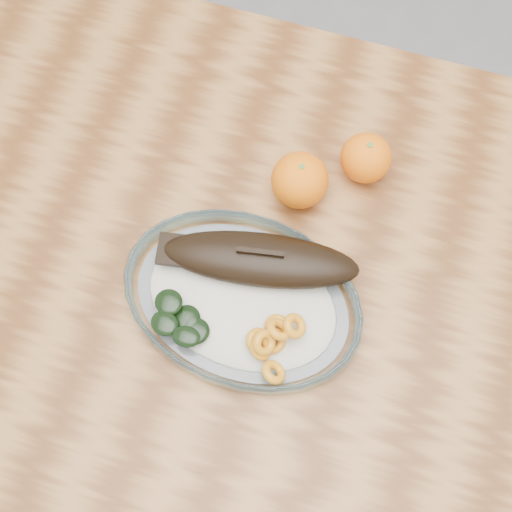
# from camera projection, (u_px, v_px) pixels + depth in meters

# --- Properties ---
(ground) EXTENTS (3.00, 3.00, 0.00)m
(ground) POSITION_uv_depth(u_px,v_px,m) (270.00, 374.00, 1.56)
(ground) COLOR slate
(ground) RESTS_ON ground
(dining_table) EXTENTS (1.20, 0.80, 0.75)m
(dining_table) POSITION_uv_depth(u_px,v_px,m) (278.00, 292.00, 0.95)
(dining_table) COLOR #5E3416
(dining_table) RESTS_ON ground
(plated_meal) EXTENTS (0.61, 0.61, 0.08)m
(plated_meal) POSITION_uv_depth(u_px,v_px,m) (243.00, 296.00, 0.82)
(plated_meal) COLOR white
(plated_meal) RESTS_ON dining_table
(orange_left) EXTENTS (0.08, 0.08, 0.08)m
(orange_left) POSITION_uv_depth(u_px,v_px,m) (300.00, 180.00, 0.86)
(orange_left) COLOR #FF4605
(orange_left) RESTS_ON dining_table
(orange_right) EXTENTS (0.07, 0.07, 0.07)m
(orange_right) POSITION_uv_depth(u_px,v_px,m) (366.00, 158.00, 0.88)
(orange_right) COLOR #FF4605
(orange_right) RESTS_ON dining_table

